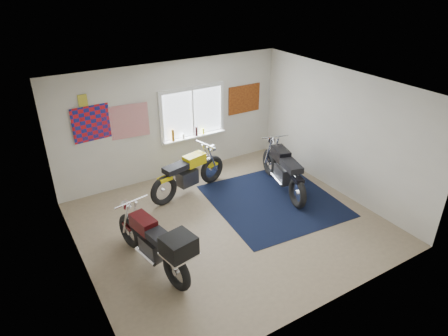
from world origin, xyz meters
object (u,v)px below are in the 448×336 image
yellow_triumph (188,174)px  maroon_tourer (156,244)px  navy_rug (273,200)px  black_chrome_bike (283,171)px

yellow_triumph → maroon_tourer: maroon_tourer is taller
navy_rug → maroon_tourer: bearing=-166.0°
yellow_triumph → black_chrome_bike: size_ratio=0.95×
yellow_triumph → maroon_tourer: (-1.58, -2.01, 0.09)m
navy_rug → black_chrome_bike: (0.45, 0.28, 0.48)m
maroon_tourer → navy_rug: bearing=-86.8°
navy_rug → maroon_tourer: (-2.98, -0.74, 0.54)m
black_chrome_bike → maroon_tourer: 3.58m
navy_rug → yellow_triumph: yellow_triumph is taller
navy_rug → black_chrome_bike: size_ratio=1.23×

